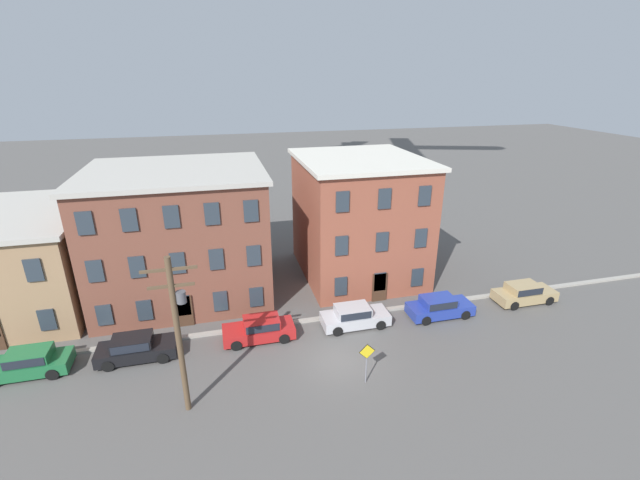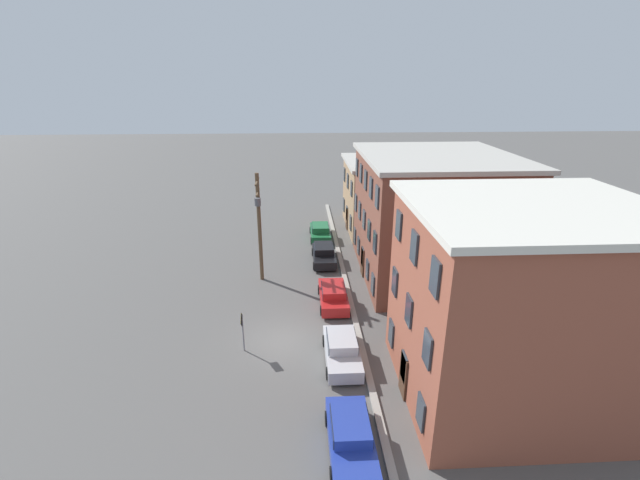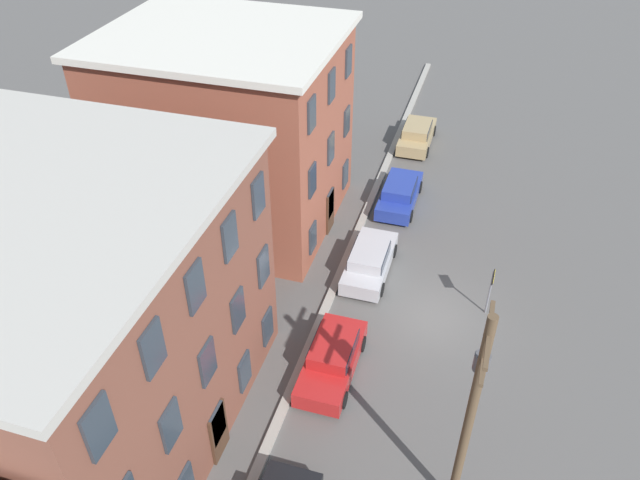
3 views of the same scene
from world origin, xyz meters
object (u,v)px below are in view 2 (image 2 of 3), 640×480
at_px(car_red, 333,294).
at_px(car_green, 320,231).
at_px(utility_pole, 259,222).
at_px(car_black, 324,253).
at_px(car_blue, 351,435).
at_px(car_silver, 342,348).
at_px(caution_sign, 242,326).

bearing_deg(car_red, car_green, -179.05).
xyz_separation_m(car_green, utility_pole, (8.62, -4.91, 3.88)).
bearing_deg(utility_pole, car_black, 122.08).
distance_m(car_green, car_black, 5.53).
distance_m(car_red, car_blue, 12.15).
height_order(car_black, car_blue, same).
xyz_separation_m(car_green, car_silver, (18.89, 0.18, 0.00)).
xyz_separation_m(car_red, caution_sign, (5.01, -5.47, 0.87)).
distance_m(car_silver, car_blue, 6.00).
height_order(car_silver, utility_pole, utility_pole).
height_order(car_silver, car_blue, same).
distance_m(car_black, car_red, 7.20).
relative_size(caution_sign, utility_pole, 0.30).
height_order(car_black, car_red, same).
xyz_separation_m(car_blue, utility_pole, (-16.27, -4.84, 3.88)).
distance_m(car_black, caution_sign, 13.33).
xyz_separation_m(car_black, car_red, (7.20, 0.20, 0.00)).
relative_size(car_black, car_blue, 1.00).
xyz_separation_m(car_black, car_silver, (13.36, 0.17, 0.00)).
bearing_deg(caution_sign, car_green, 163.49).
bearing_deg(caution_sign, car_silver, 78.09).
bearing_deg(utility_pole, car_red, 51.20).
bearing_deg(caution_sign, car_red, 132.48).
relative_size(car_red, car_blue, 1.00).
relative_size(car_green, car_red, 1.00).
relative_size(car_black, car_silver, 1.00).
height_order(car_red, utility_pole, utility_pole).
bearing_deg(car_black, caution_sign, -23.34).
distance_m(car_blue, utility_pole, 17.41).
xyz_separation_m(car_silver, utility_pole, (-10.27, -5.09, 3.88)).
relative_size(car_silver, caution_sign, 1.79).
relative_size(car_black, car_red, 1.00).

